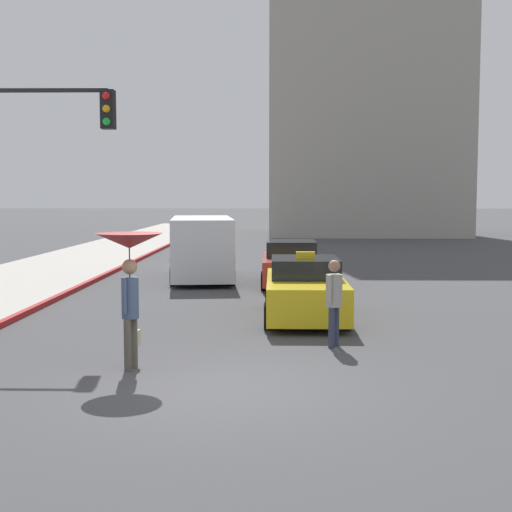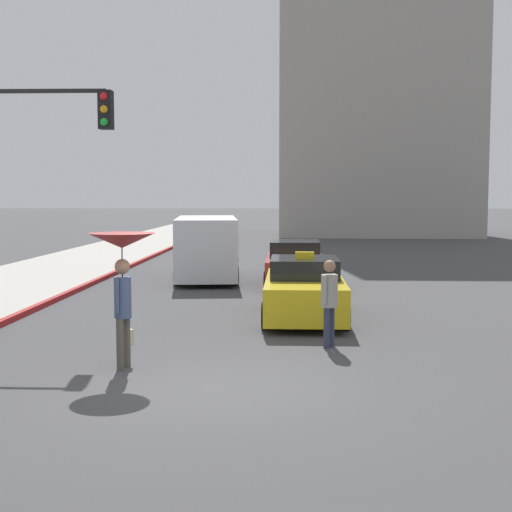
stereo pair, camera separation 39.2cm
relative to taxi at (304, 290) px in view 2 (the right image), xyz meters
The scene contains 8 objects.
ground_plane 6.44m from the taxi, 105.36° to the right, with size 300.00×300.00×0.00m, color #424244.
taxi is the anchor object (origin of this frame).
sedan_red 6.31m from the taxi, 91.63° to the left, with size 1.91×4.29×1.43m.
ambulance_van 8.39m from the taxi, 112.61° to the left, with size 2.58×5.67×2.15m.
pedestrian_with_umbrella 6.07m from the taxi, 121.75° to the right, with size 1.11×1.11×2.29m.
pedestrian_man 3.23m from the taxi, 82.72° to the right, with size 0.43×0.45×1.68m.
traffic_light 6.82m from the taxi, 162.31° to the right, with size 3.05×0.38×5.38m.
building_tower_near 39.53m from the taxi, 80.90° to the left, with size 13.93×10.82×27.00m.
Camera 2 is at (1.33, -10.52, 2.90)m, focal length 50.00 mm.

